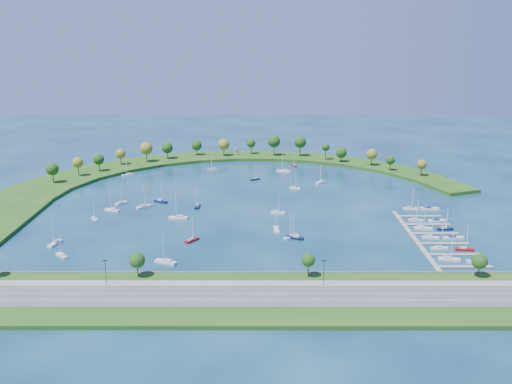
{
  "coord_description": "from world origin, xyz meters",
  "views": [
    {
      "loc": [
        5.33,
        -308.94,
        91.82
      ],
      "look_at": [
        5.0,
        5.0,
        4.0
      ],
      "focal_mm": 40.19,
      "sensor_mm": 36.0,
      "label": 1
    }
  ],
  "objects_px": {
    "harbor_tower": "(236,152)",
    "docked_boat_1": "(476,262)",
    "moored_boat_4": "(95,218)",
    "docked_boat_7": "(445,228)",
    "docked_boat_5": "(454,238)",
    "moored_boat_2": "(128,174)",
    "docked_boat_10": "(411,208)",
    "moored_boat_5": "(291,236)",
    "docked_boat_9": "(437,221)",
    "moored_boat_3": "(178,217)",
    "moored_boat_18": "(197,206)",
    "docked_boat_0": "(449,259)",
    "moored_boat_0": "(278,212)",
    "moored_boat_9": "(294,165)",
    "moored_boat_16": "(192,240)",
    "docked_boat_8": "(416,219)",
    "docked_boat_3": "(464,249)",
    "docked_boat_6": "(423,228)",
    "moored_boat_13": "(321,182)",
    "moored_boat_19": "(112,209)",
    "moored_boat_11": "(62,255)",
    "dock_system": "(430,238)",
    "moored_boat_8": "(161,201)",
    "moored_boat_14": "(144,206)",
    "moored_boat_21": "(212,169)",
    "docked_boat_2": "(440,248)",
    "moored_boat_15": "(284,171)",
    "moored_boat_17": "(121,203)",
    "moored_boat_12": "(276,229)",
    "moored_boat_20": "(295,237)",
    "moored_boat_10": "(295,187)",
    "docked_boat_4": "(430,237)",
    "moored_boat_6": "(166,261)"
  },
  "relations": [
    {
      "from": "moored_boat_4",
      "to": "moored_boat_9",
      "type": "bearing_deg",
      "value": 108.04
    },
    {
      "from": "dock_system",
      "to": "moored_boat_21",
      "type": "height_order",
      "value": "moored_boat_21"
    },
    {
      "from": "moored_boat_4",
      "to": "docked_boat_9",
      "type": "xyz_separation_m",
      "value": [
        172.85,
        -3.06,
        -0.17
      ]
    },
    {
      "from": "moored_boat_4",
      "to": "docked_boat_7",
      "type": "bearing_deg",
      "value": 55.01
    },
    {
      "from": "moored_boat_0",
      "to": "moored_boat_18",
      "type": "distance_m",
      "value": 44.77
    },
    {
      "from": "moored_boat_2",
      "to": "docked_boat_3",
      "type": "bearing_deg",
      "value": 109.66
    },
    {
      "from": "moored_boat_18",
      "to": "docked_boat_0",
      "type": "relative_size",
      "value": 0.96
    },
    {
      "from": "moored_boat_6",
      "to": "moored_boat_16",
      "type": "relative_size",
      "value": 1.23
    },
    {
      "from": "docked_boat_1",
      "to": "docked_boat_8",
      "type": "height_order",
      "value": "docked_boat_8"
    },
    {
      "from": "moored_boat_3",
      "to": "moored_boat_14",
      "type": "height_order",
      "value": "moored_boat_3"
    },
    {
      "from": "moored_boat_5",
      "to": "moored_boat_18",
      "type": "relative_size",
      "value": 0.92
    },
    {
      "from": "harbor_tower",
      "to": "docked_boat_7",
      "type": "bearing_deg",
      "value": -57.38
    },
    {
      "from": "moored_boat_0",
      "to": "moored_boat_9",
      "type": "xyz_separation_m",
      "value": [
        15.75,
        110.61,
        -0.03
      ]
    },
    {
      "from": "docked_boat_9",
      "to": "moored_boat_15",
      "type": "bearing_deg",
      "value": 115.98
    },
    {
      "from": "moored_boat_12",
      "to": "moored_boat_13",
      "type": "bearing_deg",
      "value": -21.65
    },
    {
      "from": "docked_boat_10",
      "to": "moored_boat_5",
      "type": "bearing_deg",
      "value": -143.96
    },
    {
      "from": "harbor_tower",
      "to": "moored_boat_10",
      "type": "distance_m",
      "value": 98.97
    },
    {
      "from": "moored_boat_8",
      "to": "docked_boat_9",
      "type": "bearing_deg",
      "value": 14.02
    },
    {
      "from": "moored_boat_13",
      "to": "moored_boat_19",
      "type": "bearing_deg",
      "value": -20.11
    },
    {
      "from": "moored_boat_8",
      "to": "docked_boat_2",
      "type": "xyz_separation_m",
      "value": [
        133.84,
        -71.87,
        -0.01
      ]
    },
    {
      "from": "moored_boat_18",
      "to": "docked_boat_8",
      "type": "relative_size",
      "value": 1.16
    },
    {
      "from": "moored_boat_15",
      "to": "moored_boat_17",
      "type": "relative_size",
      "value": 1.26
    },
    {
      "from": "docked_boat_1",
      "to": "moored_boat_18",
      "type": "bearing_deg",
      "value": 154.03
    },
    {
      "from": "harbor_tower",
      "to": "docked_boat_6",
      "type": "xyz_separation_m",
      "value": [
        95.68,
        -165.06,
        -3.43
      ]
    },
    {
      "from": "moored_boat_16",
      "to": "moored_boat_2",
      "type": "bearing_deg",
      "value": 61.94
    },
    {
      "from": "moored_boat_14",
      "to": "moored_boat_19",
      "type": "distance_m",
      "value": 16.69
    },
    {
      "from": "docked_boat_5",
      "to": "moored_boat_2",
      "type": "bearing_deg",
      "value": 139.41
    },
    {
      "from": "moored_boat_13",
      "to": "docked_boat_6",
      "type": "height_order",
      "value": "docked_boat_6"
    },
    {
      "from": "moored_boat_15",
      "to": "docked_boat_2",
      "type": "xyz_separation_m",
      "value": [
        61.74,
        -144.1,
        -0.09
      ]
    },
    {
      "from": "moored_boat_5",
      "to": "moored_boat_11",
      "type": "xyz_separation_m",
      "value": [
        -98.73,
        -23.14,
        -0.01
      ]
    },
    {
      "from": "moored_boat_15",
      "to": "docked_boat_0",
      "type": "relative_size",
      "value": 1.09
    },
    {
      "from": "harbor_tower",
      "to": "docked_boat_1",
      "type": "height_order",
      "value": "harbor_tower"
    },
    {
      "from": "moored_boat_8",
      "to": "harbor_tower",
      "type": "bearing_deg",
      "value": 99.6
    },
    {
      "from": "docked_boat_7",
      "to": "docked_boat_9",
      "type": "xyz_separation_m",
      "value": [
        -0.06,
        12.24,
        -0.21
      ]
    },
    {
      "from": "moored_boat_3",
      "to": "docked_boat_2",
      "type": "distance_m",
      "value": 127.36
    },
    {
      "from": "moored_boat_12",
      "to": "moored_boat_20",
      "type": "height_order",
      "value": "moored_boat_12"
    },
    {
      "from": "moored_boat_8",
      "to": "moored_boat_14",
      "type": "relative_size",
      "value": 0.91
    },
    {
      "from": "docked_boat_8",
      "to": "moored_boat_16",
      "type": "bearing_deg",
      "value": -160.51
    },
    {
      "from": "moored_boat_20",
      "to": "docked_boat_8",
      "type": "bearing_deg",
      "value": -134.47
    },
    {
      "from": "moored_boat_10",
      "to": "docked_boat_0",
      "type": "relative_size",
      "value": 0.81
    },
    {
      "from": "moored_boat_3",
      "to": "docked_boat_7",
      "type": "distance_m",
      "value": 131.65
    },
    {
      "from": "moored_boat_21",
      "to": "docked_boat_6",
      "type": "distance_m",
      "value": 165.58
    },
    {
      "from": "moored_boat_0",
      "to": "moored_boat_15",
      "type": "relative_size",
      "value": 0.78
    },
    {
      "from": "moored_boat_2",
      "to": "docked_boat_3",
      "type": "xyz_separation_m",
      "value": [
        176.12,
        -134.76,
        0.0
      ]
    },
    {
      "from": "moored_boat_16",
      "to": "docked_boat_10",
      "type": "distance_m",
      "value": 121.99
    },
    {
      "from": "docked_boat_9",
      "to": "docked_boat_6",
      "type": "bearing_deg",
      "value": -140.88
    },
    {
      "from": "moored_boat_14",
      "to": "docked_boat_2",
      "type": "relative_size",
      "value": 1.15
    },
    {
      "from": "docked_boat_4",
      "to": "moored_boat_21",
      "type": "bearing_deg",
      "value": 138.98
    },
    {
      "from": "harbor_tower",
      "to": "dock_system",
      "type": "xyz_separation_m",
      "value": [
        95.46,
        -178.43,
        -3.99
      ]
    },
    {
      "from": "moored_boat_4",
      "to": "docked_boat_3",
      "type": "relative_size",
      "value": 0.83
    }
  ]
}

